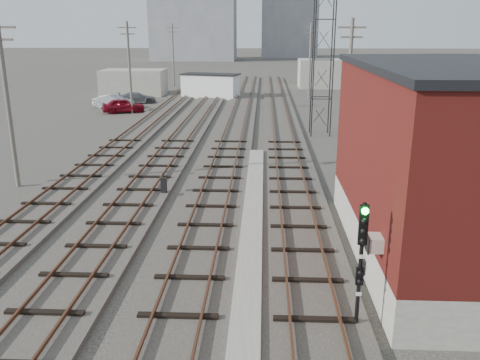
# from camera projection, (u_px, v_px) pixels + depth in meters

# --- Properties ---
(ground) EXTENTS (320.00, 320.00, 0.00)m
(ground) POSITION_uv_depth(u_px,v_px,m) (257.00, 95.00, 65.64)
(ground) COLOR #282621
(ground) RESTS_ON ground
(track_right) EXTENTS (3.20, 90.00, 0.39)m
(track_right) POSITION_uv_depth(u_px,v_px,m) (281.00, 124.00, 45.41)
(track_right) COLOR #332D28
(track_right) RESTS_ON ground
(track_mid_right) EXTENTS (3.20, 90.00, 0.39)m
(track_mid_right) POSITION_uv_depth(u_px,v_px,m) (236.00, 124.00, 45.59)
(track_mid_right) COLOR #332D28
(track_mid_right) RESTS_ON ground
(track_mid_left) EXTENTS (3.20, 90.00, 0.39)m
(track_mid_left) POSITION_uv_depth(u_px,v_px,m) (192.00, 123.00, 45.77)
(track_mid_left) COLOR #332D28
(track_mid_left) RESTS_ON ground
(track_left) EXTENTS (3.20, 90.00, 0.39)m
(track_left) POSITION_uv_depth(u_px,v_px,m) (148.00, 123.00, 45.95)
(track_left) COLOR #332D28
(track_left) RESTS_ON ground
(platform_curb) EXTENTS (0.90, 28.00, 0.26)m
(platform_curb) POSITION_uv_depth(u_px,v_px,m) (252.00, 230.00, 21.57)
(platform_curb) COLOR gray
(platform_curb) RESTS_ON ground
(brick_building) EXTENTS (6.54, 12.20, 7.22)m
(brick_building) POSITION_uv_depth(u_px,v_px,m) (444.00, 165.00, 18.33)
(brick_building) COLOR gray
(brick_building) RESTS_ON ground
(lattice_tower) EXTENTS (1.60, 1.60, 15.00)m
(lattice_tower) POSITION_uv_depth(u_px,v_px,m) (324.00, 40.00, 39.32)
(lattice_tower) COLOR black
(lattice_tower) RESTS_ON ground
(utility_pole_left_a) EXTENTS (1.80, 0.24, 9.00)m
(utility_pole_left_a) POSITION_uv_depth(u_px,v_px,m) (7.00, 99.00, 26.56)
(utility_pole_left_a) COLOR #595147
(utility_pole_left_a) RESTS_ON ground
(utility_pole_left_b) EXTENTS (1.80, 0.24, 9.00)m
(utility_pole_left_b) POSITION_uv_depth(u_px,v_px,m) (129.00, 65.00, 50.48)
(utility_pole_left_b) COLOR #595147
(utility_pole_left_b) RESTS_ON ground
(utility_pole_left_c) EXTENTS (1.80, 0.24, 9.00)m
(utility_pole_left_c) POSITION_uv_depth(u_px,v_px,m) (173.00, 53.00, 74.40)
(utility_pole_left_c) COLOR #595147
(utility_pole_left_c) RESTS_ON ground
(utility_pole_right_a) EXTENTS (1.80, 0.24, 9.00)m
(utility_pole_right_a) POSITION_uv_depth(u_px,v_px,m) (349.00, 85.00, 33.35)
(utility_pole_right_a) COLOR #595147
(utility_pole_right_a) RESTS_ON ground
(utility_pole_right_b) EXTENTS (1.80, 0.24, 9.00)m
(utility_pole_right_b) POSITION_uv_depth(u_px,v_px,m) (310.00, 58.00, 62.05)
(utility_pole_right_b) COLOR #595147
(utility_pole_right_b) RESTS_ON ground
(apartment_left) EXTENTS (22.00, 14.00, 30.00)m
(apartment_left) POSITION_uv_depth(u_px,v_px,m) (194.00, 2.00, 133.90)
(apartment_left) COLOR gray
(apartment_left) RESTS_ON ground
(apartment_right) EXTENTS (16.00, 12.00, 26.00)m
(apartment_right) POSITION_uv_depth(u_px,v_px,m) (290.00, 11.00, 147.65)
(apartment_right) COLOR gray
(apartment_right) RESTS_ON ground
(shed_left) EXTENTS (8.00, 5.00, 3.20)m
(shed_left) POSITION_uv_depth(u_px,v_px,m) (134.00, 82.00, 65.91)
(shed_left) COLOR gray
(shed_left) RESTS_ON ground
(shed_right) EXTENTS (6.00, 6.00, 4.00)m
(shed_right) POSITION_uv_depth(u_px,v_px,m) (319.00, 73.00, 74.23)
(shed_right) COLOR gray
(shed_right) RESTS_ON ground
(signal_mast) EXTENTS (0.40, 0.41, 3.86)m
(signal_mast) POSITION_uv_depth(u_px,v_px,m) (361.00, 258.00, 14.07)
(signal_mast) COLOR gray
(signal_mast) RESTS_ON ground
(switch_stand) EXTENTS (0.28, 0.28, 1.17)m
(switch_stand) POSITION_uv_depth(u_px,v_px,m) (164.00, 186.00, 26.19)
(switch_stand) COLOR black
(switch_stand) RESTS_ON ground
(site_trailer) EXTENTS (7.59, 4.78, 2.96)m
(site_trailer) POSITION_uv_depth(u_px,v_px,m) (211.00, 86.00, 62.96)
(site_trailer) COLOR white
(site_trailer) RESTS_ON ground
(car_red) EXTENTS (4.64, 3.07, 1.47)m
(car_red) POSITION_uv_depth(u_px,v_px,m) (123.00, 106.00, 52.03)
(car_red) COLOR maroon
(car_red) RESTS_ON ground
(car_silver) EXTENTS (4.53, 2.22, 1.43)m
(car_silver) POSITION_uv_depth(u_px,v_px,m) (114.00, 101.00, 55.04)
(car_silver) COLOR #AAABB1
(car_silver) RESTS_ON ground
(car_grey) EXTENTS (4.61, 2.70, 1.25)m
(car_grey) POSITION_uv_depth(u_px,v_px,m) (137.00, 98.00, 58.64)
(car_grey) COLOR slate
(car_grey) RESTS_ON ground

